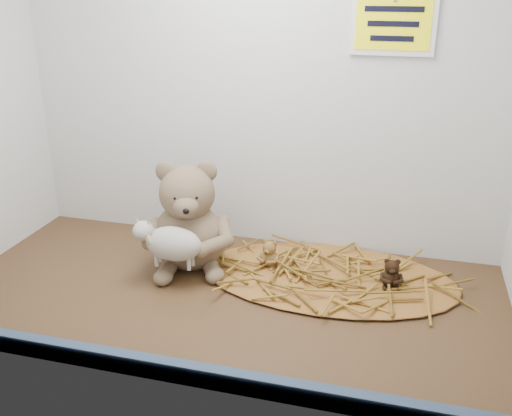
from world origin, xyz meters
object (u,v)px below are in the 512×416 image
(main_teddy, at_px, (188,215))
(mini_teddy_brown, at_px, (392,272))
(mini_teddy_tan, at_px, (270,252))
(toy_lamb, at_px, (173,244))

(main_teddy, xyz_separation_m, mini_teddy_brown, (0.47, 0.00, -0.09))
(main_teddy, bearing_deg, mini_teddy_tan, -10.80)
(main_teddy, relative_size, toy_lamb, 1.55)
(mini_teddy_brown, bearing_deg, mini_teddy_tan, 167.50)
(main_teddy, bearing_deg, mini_teddy_brown, -18.67)
(main_teddy, height_order, toy_lamb, main_teddy)
(main_teddy, distance_m, mini_teddy_tan, 0.21)
(toy_lamb, bearing_deg, mini_teddy_brown, 11.77)
(main_teddy, xyz_separation_m, toy_lamb, (0.00, -0.09, -0.03))
(mini_teddy_tan, bearing_deg, mini_teddy_brown, 5.83)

